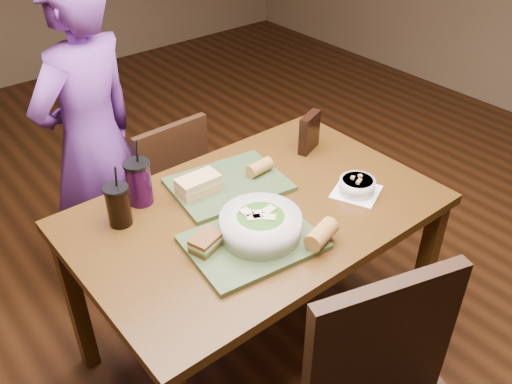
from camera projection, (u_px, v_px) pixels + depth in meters
ground at (256, 345)px, 2.38m from camera, size 6.00×6.00×0.00m
dining_table at (256, 227)px, 2.01m from camera, size 1.30×0.85×0.75m
chair_far at (167, 189)px, 2.56m from camera, size 0.37×0.37×0.83m
diner at (92, 142)px, 2.36m from camera, size 0.63×0.52×1.49m
tray_near at (253, 242)px, 1.78m from camera, size 0.46×0.37×0.02m
tray_far at (228, 184)px, 2.06m from camera, size 0.46×0.38×0.02m
salad_bowl at (261, 224)px, 1.78m from camera, size 0.27×0.27×0.09m
soup_bowl at (357, 186)px, 2.02m from camera, size 0.21×0.21×0.07m
sandwich_near at (206, 242)px, 1.73m from camera, size 0.12×0.10×0.05m
sandwich_far at (198, 184)px, 1.99m from camera, size 0.16×0.09×0.06m
baguette_near at (321, 234)px, 1.75m from camera, size 0.14×0.09×0.06m
baguette_far at (260, 167)px, 2.10m from camera, size 0.11×0.06×0.05m
cup_cola at (118, 205)px, 1.84m from camera, size 0.09×0.09×0.23m
cup_berry at (139, 182)px, 1.94m from camera, size 0.10×0.10×0.26m
chip_bag at (309, 132)px, 2.25m from camera, size 0.13×0.08×0.16m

